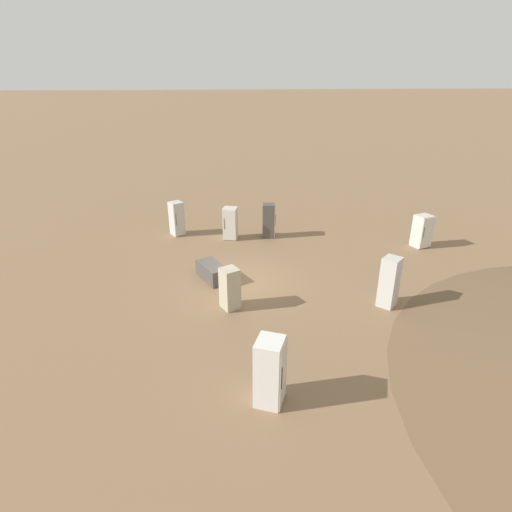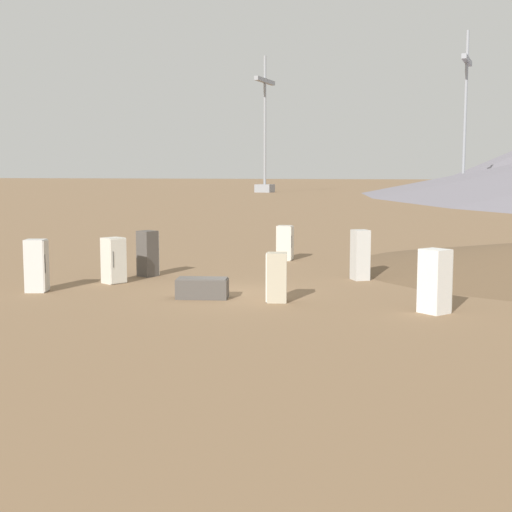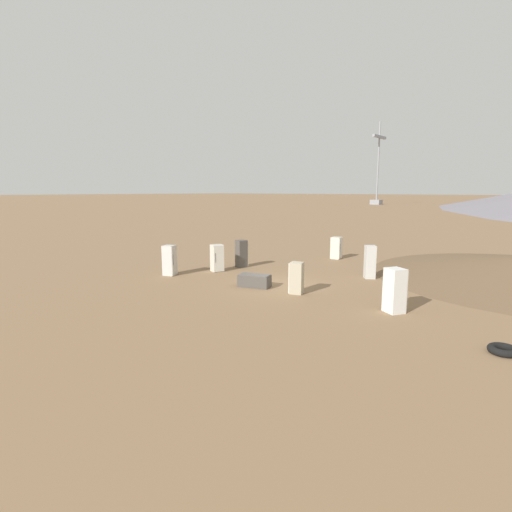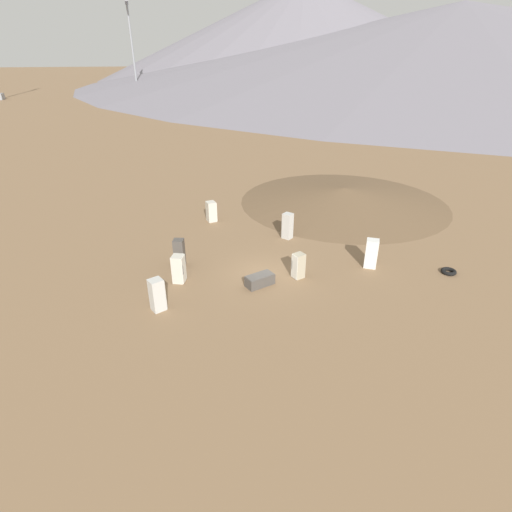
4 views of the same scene
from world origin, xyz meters
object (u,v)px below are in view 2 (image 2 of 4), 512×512
object	(u,v)px
discarded_fridge_2	(37,266)
discarded_fridge_4	(435,281)
discarded_fridge_5	(148,254)
discarded_fridge_0	(114,260)
discarded_fridge_1	(276,277)
power_pylon_1	(265,151)
discarded_fridge_3	(202,288)
power_pylon_0	(464,143)
discarded_fridge_6	(285,243)
discarded_fridge_7	(360,255)

from	to	relation	value
discarded_fridge_2	discarded_fridge_4	world-z (taller)	discarded_fridge_4
discarded_fridge_5	discarded_fridge_0	bearing A→B (deg)	-79.05
discarded_fridge_1	discarded_fridge_5	size ratio (longest dim) A/B	0.87
power_pylon_1	discarded_fridge_3	world-z (taller)	power_pylon_1
power_pylon_1	discarded_fridge_3	bearing A→B (deg)	-159.60
discarded_fridge_1	discarded_fridge_4	bearing A→B (deg)	-107.95
power_pylon_0	discarded_fridge_1	size ratio (longest dim) A/B	20.81
discarded_fridge_2	discarded_fridge_3	world-z (taller)	discarded_fridge_2
discarded_fridge_3	discarded_fridge_6	size ratio (longest dim) A/B	1.13
power_pylon_1	power_pylon_0	bearing A→B (deg)	-78.28
discarded_fridge_5	discarded_fridge_6	distance (m)	7.83
discarded_fridge_3	discarded_fridge_4	distance (m)	7.49
discarded_fridge_6	discarded_fridge_3	bearing A→B (deg)	-4.43
power_pylon_0	discarded_fridge_0	bearing A→B (deg)	-179.58
discarded_fridge_4	discarded_fridge_5	size ratio (longest dim) A/B	1.04
discarded_fridge_1	discarded_fridge_2	distance (m)	8.51
power_pylon_0	discarded_fridge_3	size ratio (longest dim) A/B	17.92
discarded_fridge_5	discarded_fridge_6	size ratio (longest dim) A/B	1.11
power_pylon_1	discarded_fridge_1	bearing A→B (deg)	-158.56
power_pylon_0	power_pylon_1	bearing A→B (deg)	101.72
discarded_fridge_4	discarded_fridge_6	world-z (taller)	discarded_fridge_4
power_pylon_1	discarded_fridge_6	size ratio (longest dim) A/B	17.83
discarded_fridge_5	power_pylon_0	bearing A→B (deg)	108.49
discarded_fridge_1	discarded_fridge_6	distance (m)	11.17
discarded_fridge_3	discarded_fridge_5	world-z (taller)	discarded_fridge_5
discarded_fridge_2	discarded_fridge_6	size ratio (longest dim) A/B	1.12
discarded_fridge_5	power_pylon_1	bearing A→B (deg)	127.15
discarded_fridge_7	power_pylon_1	bearing A→B (deg)	76.39
power_pylon_0	discarded_fridge_4	xyz separation A→B (m)	(-133.42, -12.95, -9.36)
discarded_fridge_1	power_pylon_1	bearing A→B (deg)	2.75
discarded_fridge_1	discarded_fridge_3	bearing A→B (deg)	77.43
discarded_fridge_5	discarded_fridge_1	bearing A→B (deg)	-9.32
power_pylon_0	discarded_fridge_4	bearing A→B (deg)	-174.46
power_pylon_0	discarded_fridge_3	world-z (taller)	power_pylon_0
power_pylon_1	discarded_fridge_0	distance (m)	130.75
discarded_fridge_2	discarded_fridge_4	bearing A→B (deg)	73.14
power_pylon_1	discarded_fridge_2	size ratio (longest dim) A/B	15.97
power_pylon_1	discarded_fridge_3	size ratio (longest dim) A/B	15.82
discarded_fridge_3	discarded_fridge_6	distance (m)	10.93
power_pylon_1	discarded_fridge_7	size ratio (longest dim) A/B	15.09
discarded_fridge_4	discarded_fridge_6	distance (m)	13.52
power_pylon_0	discarded_fridge_0	xyz separation A→B (m)	(-132.06, -0.96, -9.45)
discarded_fridge_1	discarded_fridge_7	size ratio (longest dim) A/B	0.82
discarded_fridge_0	discarded_fridge_6	size ratio (longest dim) A/B	1.05
discarded_fridge_0	discarded_fridge_2	size ratio (longest dim) A/B	0.94
power_pylon_0	discarded_fridge_5	bearing A→B (deg)	-179.47
power_pylon_1	discarded_fridge_1	distance (m)	134.51
discarded_fridge_2	discarded_fridge_3	bearing A→B (deg)	76.99
discarded_fridge_0	discarded_fridge_2	distance (m)	3.02
power_pylon_0	power_pylon_1	world-z (taller)	power_pylon_0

